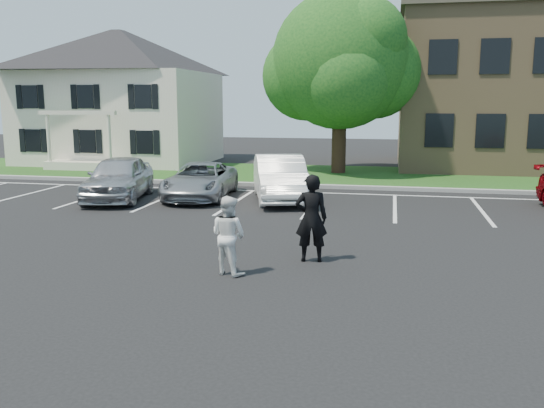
% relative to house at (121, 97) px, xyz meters
% --- Properties ---
extents(ground_plane, '(90.00, 90.00, 0.00)m').
position_rel_house_xyz_m(ground_plane, '(13.00, -19.97, -3.83)').
color(ground_plane, black).
rests_on(ground_plane, ground).
extents(curb, '(40.00, 0.30, 0.15)m').
position_rel_house_xyz_m(curb, '(13.00, -7.97, -3.75)').
color(curb, gray).
rests_on(curb, ground).
extents(grass_strip, '(44.00, 8.00, 0.08)m').
position_rel_house_xyz_m(grass_strip, '(13.00, -3.97, -3.79)').
color(grass_strip, '#144111').
rests_on(grass_strip, ground).
extents(stall_lines, '(34.00, 5.36, 0.01)m').
position_rel_house_xyz_m(stall_lines, '(14.40, -11.02, -3.82)').
color(stall_lines, silver).
rests_on(stall_lines, ground).
extents(house, '(10.30, 9.22, 7.60)m').
position_rel_house_xyz_m(house, '(0.00, 0.00, 0.00)').
color(house, beige).
rests_on(house, ground).
extents(tree, '(7.80, 7.20, 8.80)m').
position_rel_house_xyz_m(tree, '(13.14, -2.94, 1.52)').
color(tree, black).
rests_on(tree, ground).
extents(man_black_suit, '(0.80, 0.60, 1.98)m').
position_rel_house_xyz_m(man_black_suit, '(13.93, -19.12, -2.84)').
color(man_black_suit, black).
rests_on(man_black_suit, ground).
extents(man_white_shirt, '(0.99, 0.90, 1.65)m').
position_rel_house_xyz_m(man_white_shirt, '(12.38, -20.42, -3.00)').
color(man_white_shirt, white).
rests_on(man_white_shirt, ground).
extents(car_silver_west, '(2.83, 5.02, 1.61)m').
position_rel_house_xyz_m(car_silver_west, '(5.86, -12.30, -3.02)').
color(car_silver_west, '#B2B3B7').
rests_on(car_silver_west, ground).
extents(car_silver_minivan, '(2.63, 4.92, 1.31)m').
position_rel_house_xyz_m(car_silver_minivan, '(8.69, -11.38, -3.17)').
color(car_silver_minivan, '#989BA0').
rests_on(car_silver_minivan, ground).
extents(car_white_sedan, '(3.06, 5.21, 1.62)m').
position_rel_house_xyz_m(car_white_sedan, '(11.68, -11.21, -3.02)').
color(car_white_sedan, white).
rests_on(car_white_sedan, ground).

